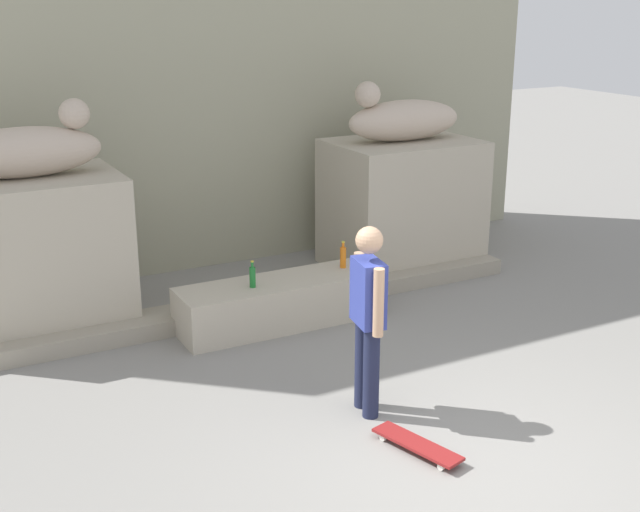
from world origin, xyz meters
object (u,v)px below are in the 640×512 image
(statue_reclining_left, at_px, (26,150))
(bottle_orange, at_px, (343,257))
(skateboard, at_px, (417,444))
(statue_reclining_right, at_px, (402,119))
(bottle_green, at_px, (253,276))
(skater, at_px, (368,312))

(statue_reclining_left, bearing_deg, bottle_orange, -19.29)
(skateboard, bearing_deg, statue_reclining_left, 12.00)
(statue_reclining_right, relative_size, skateboard, 1.95)
(skateboard, height_order, bottle_green, bottle_green)
(statue_reclining_right, xyz_separation_m, skater, (-2.49, -3.29, -1.03))
(skater, xyz_separation_m, bottle_orange, (1.02, 2.21, -0.29))
(statue_reclining_right, height_order, skateboard, statue_reclining_right)
(statue_reclining_left, bearing_deg, skateboard, -62.82)
(statue_reclining_left, distance_m, bottle_orange, 3.56)
(bottle_green, xyz_separation_m, bottle_orange, (1.17, 0.12, 0.01))
(statue_reclining_left, distance_m, skateboard, 4.95)
(skater, bearing_deg, statue_reclining_left, 42.32)
(statue_reclining_left, height_order, skateboard, statue_reclining_left)
(statue_reclining_right, bearing_deg, statue_reclining_left, 0.79)
(skater, bearing_deg, statue_reclining_right, -27.31)
(statue_reclining_right, xyz_separation_m, bottle_green, (-2.64, -1.20, -1.32))
(statue_reclining_right, bearing_deg, skateboard, 59.30)
(skater, height_order, skateboard, skater)
(skateboard, bearing_deg, skater, -15.04)
(statue_reclining_left, height_order, skater, statue_reclining_left)
(statue_reclining_left, relative_size, bottle_orange, 5.19)
(skateboard, xyz_separation_m, bottle_green, (-0.15, 2.86, 0.56))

